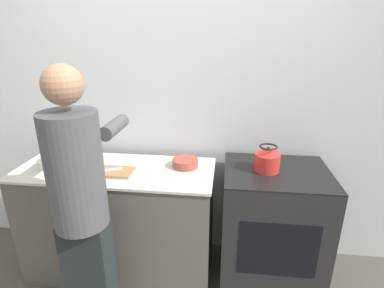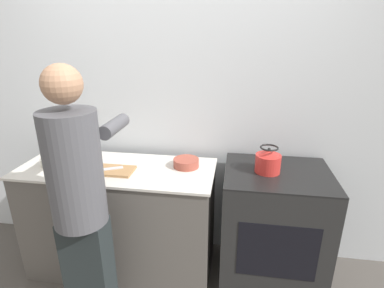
{
  "view_description": "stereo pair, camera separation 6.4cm",
  "coord_description": "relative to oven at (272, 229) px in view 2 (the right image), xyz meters",
  "views": [
    {
      "loc": [
        0.39,
        -1.65,
        1.83
      ],
      "look_at": [
        0.17,
        0.2,
        1.15
      ],
      "focal_mm": 28.0,
      "sensor_mm": 36.0,
      "label": 1
    },
    {
      "loc": [
        0.46,
        -1.64,
        1.83
      ],
      "look_at": [
        0.17,
        0.2,
        1.15
      ],
      "focal_mm": 28.0,
      "sensor_mm": 36.0,
      "label": 2
    }
  ],
  "objects": [
    {
      "name": "oven",
      "position": [
        0.0,
        0.0,
        0.0
      ],
      "size": [
        0.73,
        0.61,
        0.94
      ],
      "color": "black",
      "rests_on": "ground_plane"
    },
    {
      "name": "kettle",
      "position": [
        -0.08,
        -0.01,
        0.55
      ],
      "size": [
        0.17,
        0.17,
        0.18
      ],
      "color": "red",
      "rests_on": "oven"
    },
    {
      "name": "knife",
      "position": [
        -1.22,
        -0.11,
        0.45
      ],
      "size": [
        0.22,
        0.13,
        0.01
      ],
      "rotation": [
        0.0,
        0.0,
        0.45
      ],
      "color": "silver",
      "rests_on": "cutting_board"
    },
    {
      "name": "person",
      "position": [
        -1.18,
        -0.54,
        0.46
      ],
      "size": [
        0.35,
        0.59,
        1.7
      ],
      "color": "#212829",
      "rests_on": "ground_plane"
    },
    {
      "name": "canister_jar",
      "position": [
        -1.49,
        0.13,
        0.51
      ],
      "size": [
        0.16,
        0.16,
        0.16
      ],
      "color": "#4C4C51",
      "rests_on": "counter"
    },
    {
      "name": "cutting_board",
      "position": [
        -1.17,
        -0.09,
        0.44
      ],
      "size": [
        0.3,
        0.18,
        0.02
      ],
      "color": "#A87A4C",
      "rests_on": "counter"
    },
    {
      "name": "bowl_prep",
      "position": [
        -0.66,
        0.07,
        0.46
      ],
      "size": [
        0.19,
        0.19,
        0.06
      ],
      "color": "#9E4738",
      "rests_on": "counter"
    },
    {
      "name": "wall_back",
      "position": [
        -0.76,
        0.37,
        0.83
      ],
      "size": [
        8.0,
        0.05,
        2.6
      ],
      "color": "silver",
      "rests_on": "ground_plane"
    },
    {
      "name": "bowl_mixing",
      "position": [
        -1.66,
        -0.04,
        0.46
      ],
      "size": [
        0.18,
        0.18,
        0.06
      ],
      "color": "silver",
      "rests_on": "counter"
    },
    {
      "name": "counter",
      "position": [
        -1.17,
        -0.02,
        -0.02
      ],
      "size": [
        1.46,
        0.59,
        0.9
      ],
      "color": "#5B5651",
      "rests_on": "ground_plane"
    }
  ]
}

